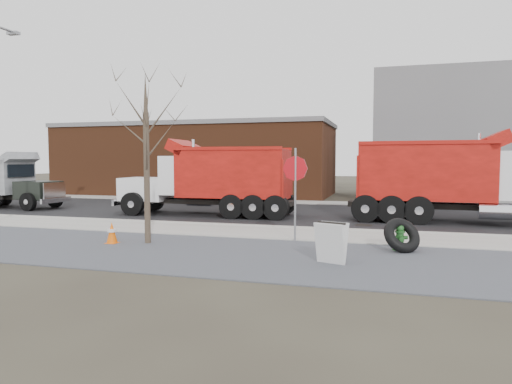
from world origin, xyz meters
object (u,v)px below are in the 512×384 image
(stop_sign, at_px, (295,179))
(dump_truck_grey, at_px, (2,180))
(sandwich_board, at_px, (331,243))
(fire_hydrant, at_px, (400,239))
(truck_tire, at_px, (402,235))
(dump_truck_red_b, at_px, (213,178))
(dump_truck_red_a, at_px, (456,177))

(stop_sign, height_order, dump_truck_grey, dump_truck_grey)
(sandwich_board, bearing_deg, fire_hydrant, 71.57)
(truck_tire, height_order, dump_truck_grey, dump_truck_grey)
(fire_hydrant, relative_size, truck_tire, 0.57)
(fire_hydrant, xyz_separation_m, sandwich_board, (-1.67, -2.20, 0.19))
(dump_truck_red_b, bearing_deg, dump_truck_grey, -3.09)
(fire_hydrant, distance_m, sandwich_board, 2.77)
(stop_sign, relative_size, dump_truck_red_a, 0.32)
(truck_tire, distance_m, dump_truck_red_a, 7.31)
(stop_sign, xyz_separation_m, dump_truck_grey, (-17.26, 5.97, -0.48))
(fire_hydrant, distance_m, dump_truck_red_b, 10.33)
(dump_truck_red_a, bearing_deg, sandwich_board, -111.65)
(fire_hydrant, height_order, truck_tire, truck_tire)
(fire_hydrant, bearing_deg, dump_truck_grey, 147.84)
(truck_tire, distance_m, stop_sign, 3.57)
(fire_hydrant, distance_m, dump_truck_grey, 21.43)
(stop_sign, bearing_deg, dump_truck_red_b, 125.11)
(dump_truck_red_b, bearing_deg, sandwich_board, 125.21)
(truck_tire, distance_m, dump_truck_red_b, 10.43)
(stop_sign, bearing_deg, sandwich_board, -68.39)
(stop_sign, distance_m, dump_truck_red_a, 8.17)
(dump_truck_grey, bearing_deg, dump_truck_red_b, 3.53)
(stop_sign, xyz_separation_m, sandwich_board, (1.44, -2.76, -1.44))
(truck_tire, xyz_separation_m, dump_truck_grey, (-20.42, 6.67, 1.04))
(sandwich_board, relative_size, dump_truck_grey, 0.16)
(fire_hydrant, relative_size, dump_truck_red_a, 0.08)
(dump_truck_red_a, distance_m, dump_truck_red_b, 10.40)
(truck_tire, height_order, stop_sign, stop_sign)
(stop_sign, bearing_deg, dump_truck_grey, 155.01)
(fire_hydrant, distance_m, dump_truck_red_a, 7.22)
(sandwich_board, height_order, dump_truck_grey, dump_truck_grey)
(dump_truck_red_a, relative_size, dump_truck_grey, 1.39)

